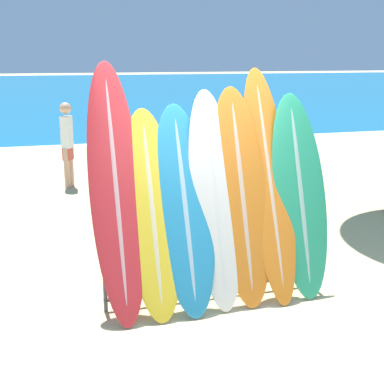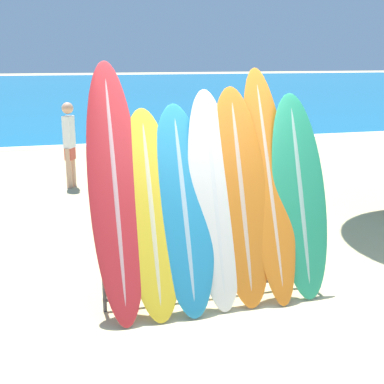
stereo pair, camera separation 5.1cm
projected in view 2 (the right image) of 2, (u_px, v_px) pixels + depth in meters
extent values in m
plane|color=tan|center=(233.00, 310.00, 5.39)|extent=(160.00, 160.00, 0.00)
cube|color=#146693|center=(62.00, 88.00, 43.15)|extent=(120.00, 60.00, 0.00)
cube|color=white|center=(106.00, 145.00, 15.44)|extent=(120.00, 0.60, 0.01)
cylinder|color=#47474C|center=(103.00, 268.00, 5.25)|extent=(0.04, 0.04, 0.94)
cylinder|color=#47474C|center=(311.00, 246.00, 5.85)|extent=(0.04, 0.04, 0.94)
cylinder|color=#47474C|center=(213.00, 215.00, 5.44)|extent=(2.30, 0.04, 0.04)
cylinder|color=#47474C|center=(212.00, 287.00, 5.64)|extent=(2.30, 0.04, 0.04)
ellipsoid|color=red|center=(115.00, 189.00, 5.20)|extent=(0.52, 1.13, 2.46)
ellipsoid|color=#D19A9C|center=(115.00, 189.00, 5.20)|extent=(0.09, 1.10, 2.36)
ellipsoid|color=yellow|center=(151.00, 212.00, 5.26)|extent=(0.56, 0.92, 1.99)
ellipsoid|color=beige|center=(151.00, 212.00, 5.26)|extent=(0.10, 0.89, 1.91)
ellipsoid|color=teal|center=(184.00, 208.00, 5.34)|extent=(0.58, 0.94, 2.03)
ellipsoid|color=#98BACC|center=(184.00, 208.00, 5.34)|extent=(0.11, 0.91, 1.95)
ellipsoid|color=silver|center=(214.00, 198.00, 5.43)|extent=(0.51, 0.87, 2.17)
ellipsoid|color=silver|center=(214.00, 198.00, 5.43)|extent=(0.09, 0.85, 2.09)
ellipsoid|color=orange|center=(241.00, 195.00, 5.51)|extent=(0.58, 0.87, 2.19)
ellipsoid|color=beige|center=(241.00, 195.00, 5.51)|extent=(0.11, 0.85, 2.11)
ellipsoid|color=orange|center=(269.00, 183.00, 5.62)|extent=(0.49, 1.05, 2.38)
ellipsoid|color=beige|center=(269.00, 183.00, 5.62)|extent=(0.09, 1.01, 2.29)
ellipsoid|color=#289E70|center=(300.00, 195.00, 5.68)|extent=(0.60, 0.78, 2.11)
ellipsoid|color=#9AC3B3|center=(300.00, 195.00, 5.68)|extent=(0.11, 0.76, 2.03)
cylinder|color=tan|center=(69.00, 168.00, 10.29)|extent=(0.11, 0.11, 0.78)
cylinder|color=tan|center=(73.00, 167.00, 10.45)|extent=(0.11, 0.11, 0.78)
cube|color=#CC4C3D|center=(70.00, 154.00, 10.30)|extent=(0.23, 0.26, 0.23)
cube|color=white|center=(69.00, 132.00, 10.20)|extent=(0.25, 0.28, 0.61)
sphere|color=tan|center=(67.00, 108.00, 10.09)|extent=(0.22, 0.22, 0.22)
cylinder|color=tan|center=(114.00, 156.00, 11.67)|extent=(0.10, 0.10, 0.74)
cylinder|color=tan|center=(116.00, 155.00, 11.82)|extent=(0.10, 0.10, 0.74)
cube|color=gold|center=(115.00, 144.00, 11.68)|extent=(0.20, 0.24, 0.22)
cube|color=white|center=(114.00, 125.00, 11.58)|extent=(0.23, 0.27, 0.58)
sphere|color=tan|center=(113.00, 106.00, 11.47)|extent=(0.21, 0.21, 0.21)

